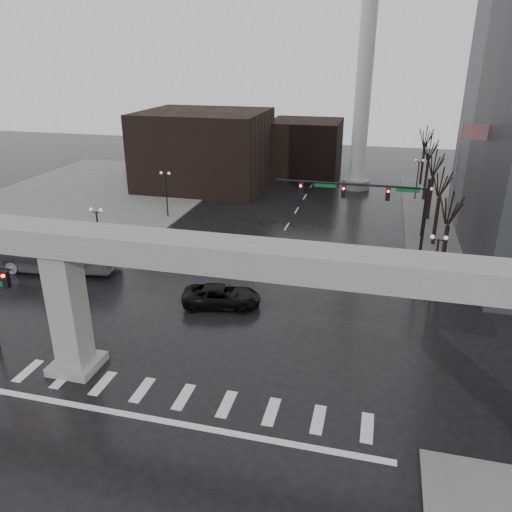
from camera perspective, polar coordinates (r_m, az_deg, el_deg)
name	(u,v)px	position (r m, az deg, el deg)	size (l,w,h in m)	color
ground	(190,386)	(28.61, -7.50, -14.48)	(160.00, 160.00, 0.00)	black
sidewalk_nw	(104,191)	(69.15, -16.93, 7.10)	(28.00, 36.00, 0.15)	slate
elevated_guideway	(208,274)	(24.71, -5.55, -2.10)	(48.00, 2.60, 8.70)	#9A9791
building_far_left	(204,150)	(68.29, -5.91, 12.00)	(16.00, 14.00, 10.00)	black
building_far_mid	(305,148)	(75.10, 5.64, 12.16)	(10.00, 10.00, 8.00)	black
smokestack	(364,84)	(67.30, 12.22, 18.65)	(3.60, 3.60, 30.00)	white
signal_mast_arm	(377,203)	(41.47, 13.63, 5.96)	(12.12, 0.43, 8.00)	black
flagpole_assembly	(458,177)	(44.60, 22.11, 8.34)	(2.06, 0.12, 12.00)	silver
lamp_right_0	(436,257)	(37.91, 19.91, -0.08)	(1.22, 0.32, 5.11)	black
lamp_right_1	(425,204)	(51.16, 18.73, 5.70)	(1.22, 0.32, 5.11)	black
lamp_right_2	(418,172)	(64.72, 18.03, 9.09)	(1.22, 0.32, 5.11)	black
lamp_left_0	(98,227)	(43.91, -17.61, 3.20)	(1.22, 0.32, 5.11)	black
lamp_left_1	(166,186)	(55.74, -10.25, 7.83)	(1.22, 0.32, 5.11)	black
lamp_left_2	(208,161)	(68.40, -5.46, 10.73)	(1.22, 0.32, 5.11)	black
tree_right_0	(445,247)	(42.01, 20.77, 0.94)	(1.09, 1.58, 7.50)	black
tree_right_1	(437,217)	(49.53, 19.96, 4.26)	(1.09, 1.61, 7.67)	black
tree_right_2	(431,194)	(57.18, 19.35, 6.71)	(1.10, 1.63, 7.85)	black
tree_right_3	(426,177)	(64.92, 18.89, 8.57)	(1.11, 1.66, 8.02)	black
tree_right_4	(423,163)	(72.71, 18.53, 10.04)	(1.12, 1.69, 8.19)	black
pickup_truck	(222,296)	(36.03, -3.94, -4.60)	(2.59, 5.61, 1.56)	black
city_bus	(44,251)	(45.19, -23.04, 0.56)	(2.84, 12.12, 3.38)	#9F9FA3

